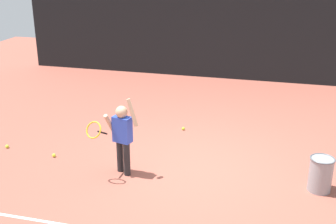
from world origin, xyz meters
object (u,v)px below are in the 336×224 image
(tennis_player, at_px, (121,134))
(tennis_ball_2, at_px, (7,146))
(tennis_ball_0, at_px, (54,155))
(tennis_ball_3, at_px, (183,129))
(ball_hopper, at_px, (321,174))

(tennis_player, height_order, tennis_ball_2, tennis_player)
(tennis_ball_0, height_order, tennis_ball_3, same)
(tennis_player, relative_size, tennis_ball_2, 20.46)
(tennis_ball_3, bearing_deg, tennis_ball_0, -137.81)
(tennis_ball_2, xyz_separation_m, tennis_ball_3, (3.07, 1.71, 0.00))
(tennis_ball_3, bearing_deg, tennis_ball_2, -150.95)
(tennis_ball_0, bearing_deg, tennis_ball_3, 42.19)
(tennis_player, distance_m, tennis_ball_0, 1.61)
(tennis_player, height_order, tennis_ball_0, tennis_player)
(tennis_ball_2, bearing_deg, tennis_ball_3, 29.05)
(tennis_player, relative_size, ball_hopper, 2.40)
(tennis_player, bearing_deg, tennis_ball_3, 88.38)
(tennis_ball_0, relative_size, tennis_ball_3, 1.00)
(tennis_player, xyz_separation_m, tennis_ball_0, (-1.43, 0.25, -0.69))
(ball_hopper, xyz_separation_m, tennis_ball_0, (-4.61, 0.00, -0.26))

